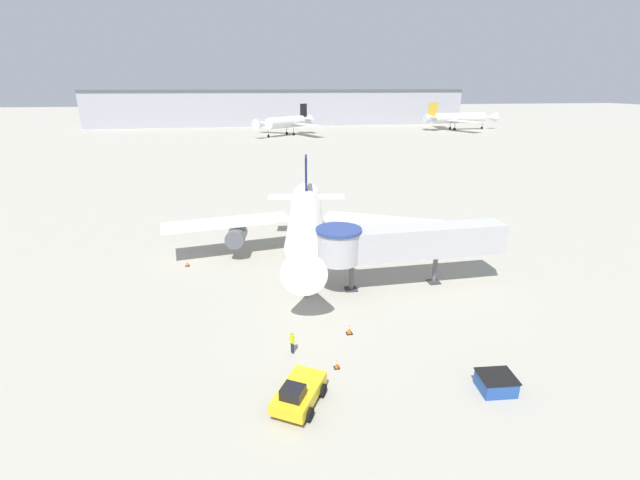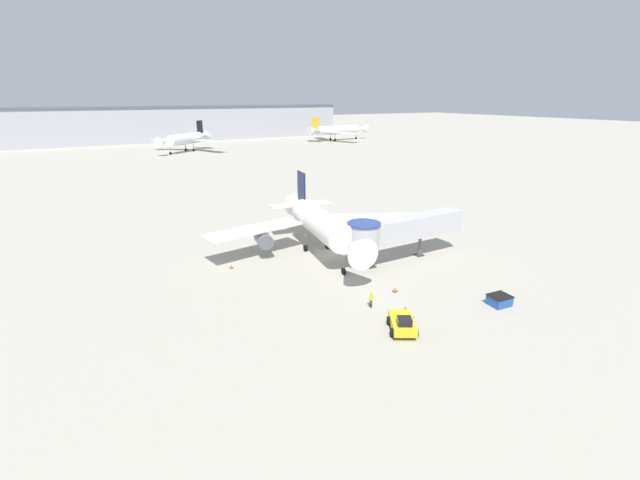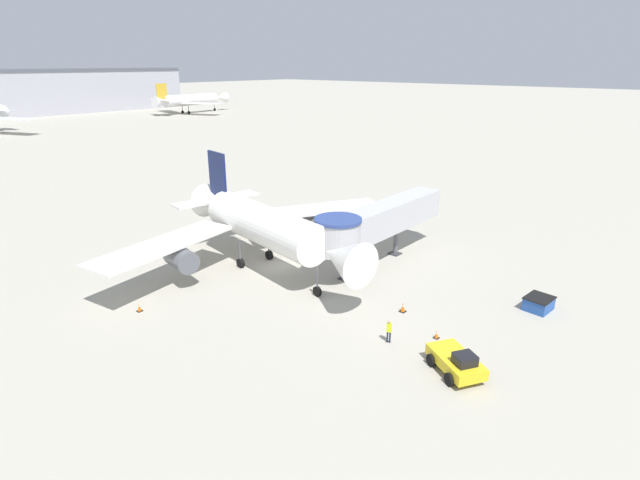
# 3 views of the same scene
# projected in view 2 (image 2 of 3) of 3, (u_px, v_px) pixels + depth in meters

# --- Properties ---
(ground_plane) EXTENTS (800.00, 800.00, 0.00)m
(ground_plane) POSITION_uv_depth(u_px,v_px,m) (331.00, 253.00, 59.47)
(ground_plane) COLOR #A8A393
(main_airplane) EXTENTS (31.37, 24.52, 10.07)m
(main_airplane) POSITION_uv_depth(u_px,v_px,m) (320.00, 223.00, 58.38)
(main_airplane) COLOR white
(main_airplane) RESTS_ON ground_plane
(jet_bridge) EXTENTS (17.92, 4.10, 6.09)m
(jet_bridge) POSITION_uv_depth(u_px,v_px,m) (399.00, 229.00, 55.42)
(jet_bridge) COLOR #B7B7BC
(jet_bridge) RESTS_ON ground_plane
(pushback_tug_yellow) EXTENTS (3.81, 4.49, 1.81)m
(pushback_tug_yellow) POSITION_uv_depth(u_px,v_px,m) (403.00, 323.00, 39.53)
(pushback_tug_yellow) COLOR yellow
(pushback_tug_yellow) RESTS_ON ground_plane
(service_container_blue) EXTENTS (2.33, 2.06, 1.09)m
(service_container_blue) POSITION_uv_depth(u_px,v_px,m) (499.00, 300.00, 44.59)
(service_container_blue) COLOR #234C9E
(service_container_blue) RESTS_ON ground_plane
(traffic_cone_apron_front) EXTENTS (0.39, 0.39, 0.64)m
(traffic_cone_apron_front) POSITION_uv_depth(u_px,v_px,m) (406.00, 307.00, 43.57)
(traffic_cone_apron_front) COLOR black
(traffic_cone_apron_front) RESTS_ON ground_plane
(traffic_cone_port_wing) EXTENTS (0.43, 0.43, 0.71)m
(traffic_cone_port_wing) POSITION_uv_depth(u_px,v_px,m) (231.00, 266.00, 54.25)
(traffic_cone_port_wing) COLOR black
(traffic_cone_port_wing) RESTS_ON ground_plane
(traffic_cone_near_nose) EXTENTS (0.49, 0.49, 0.80)m
(traffic_cone_near_nose) POSITION_uv_depth(u_px,v_px,m) (395.00, 288.00, 47.70)
(traffic_cone_near_nose) COLOR black
(traffic_cone_near_nose) RESTS_ON ground_plane
(ground_crew_marshaller) EXTENTS (0.33, 0.39, 1.75)m
(ground_crew_marshaller) POSITION_uv_depth(u_px,v_px,m) (371.00, 299.00, 43.92)
(ground_crew_marshaller) COLOR #1E2338
(ground_crew_marshaller) RESTS_ON ground_plane
(background_jet_gold_tail) EXTENTS (34.38, 34.78, 11.42)m
(background_jet_gold_tail) POSITION_uv_depth(u_px,v_px,m) (337.00, 130.00, 209.65)
(background_jet_gold_tail) COLOR white
(background_jet_gold_tail) RESTS_ON ground_plane
(background_jet_black_tail) EXTENTS (25.87, 27.17, 11.44)m
(background_jet_black_tail) POSITION_uv_depth(u_px,v_px,m) (186.00, 139.00, 166.41)
(background_jet_black_tail) COLOR silver
(background_jet_black_tail) RESTS_ON ground_plane
(terminal_building) EXTENTS (176.81, 18.96, 16.38)m
(terminal_building) POSITION_uv_depth(u_px,v_px,m) (167.00, 124.00, 206.69)
(terminal_building) COLOR #A8A8B2
(terminal_building) RESTS_ON ground_plane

